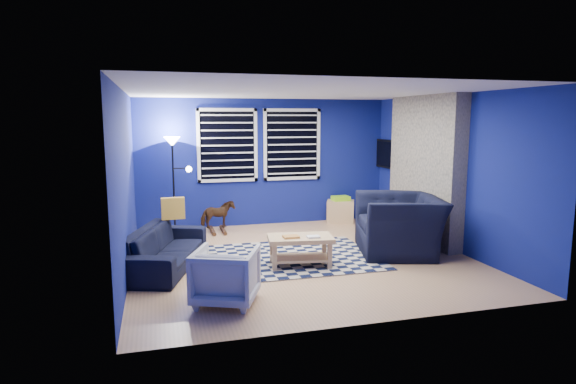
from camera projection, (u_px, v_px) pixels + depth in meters
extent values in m
plane|color=tan|center=(301.00, 258.00, 7.37)|extent=(5.00, 5.00, 0.00)
plane|color=white|center=(302.00, 91.00, 7.00)|extent=(5.00, 5.00, 0.00)
plane|color=navy|center=(265.00, 162.00, 9.57)|extent=(5.00, 0.00, 5.00)
plane|color=navy|center=(126.00, 182.00, 6.53)|extent=(0.00, 5.00, 5.00)
plane|color=navy|center=(448.00, 172.00, 7.84)|extent=(0.00, 5.00, 5.00)
cube|color=gray|center=(425.00, 169.00, 8.28)|extent=(0.26, 2.00, 2.50)
cube|color=black|center=(415.00, 221.00, 8.38)|extent=(0.04, 0.70, 0.60)
cube|color=gray|center=(408.00, 238.00, 8.39)|extent=(0.50, 1.20, 0.08)
cube|color=black|center=(227.00, 145.00, 9.30)|extent=(1.05, 0.02, 1.30)
cube|color=white|center=(227.00, 110.00, 9.19)|extent=(1.17, 0.05, 0.06)
cube|color=white|center=(228.00, 180.00, 9.39)|extent=(1.17, 0.05, 0.06)
cube|color=black|center=(292.00, 144.00, 9.64)|extent=(1.05, 0.02, 1.30)
cube|color=white|center=(292.00, 110.00, 9.53)|extent=(1.17, 0.05, 0.06)
cube|color=white|center=(292.00, 178.00, 9.73)|extent=(1.17, 0.05, 0.06)
cube|color=black|center=(389.00, 154.00, 9.71)|extent=(0.06, 1.00, 0.58)
cube|color=black|center=(387.00, 154.00, 9.70)|extent=(0.01, 0.92, 0.50)
cube|color=black|center=(293.00, 257.00, 7.36)|extent=(2.51, 2.01, 0.02)
imported|color=black|center=(165.00, 248.00, 6.84)|extent=(2.10, 1.33, 0.57)
imported|color=black|center=(400.00, 225.00, 7.59)|extent=(1.66, 1.54, 0.90)
imported|color=gray|center=(226.00, 276.00, 5.51)|extent=(0.91, 0.92, 0.65)
imported|color=#472617|center=(218.00, 215.00, 8.98)|extent=(0.44, 0.67, 0.52)
cube|color=tan|center=(300.00, 238.00, 6.89)|extent=(0.99, 0.66, 0.06)
cube|color=tan|center=(300.00, 258.00, 6.93)|extent=(0.90, 0.57, 0.03)
cube|color=#BD7C36|center=(291.00, 237.00, 6.79)|extent=(0.24, 0.19, 0.03)
cube|color=silver|center=(313.00, 237.00, 6.80)|extent=(0.20, 0.16, 0.03)
cube|color=tan|center=(277.00, 259.00, 6.62)|extent=(0.07, 0.07, 0.37)
cube|color=tan|center=(331.00, 255.00, 6.82)|extent=(0.07, 0.07, 0.37)
cube|color=tan|center=(271.00, 251.00, 7.01)|extent=(0.07, 0.07, 0.37)
cube|color=tan|center=(321.00, 247.00, 7.21)|extent=(0.07, 0.07, 0.37)
cube|color=tan|center=(340.00, 211.00, 9.88)|extent=(0.64, 0.55, 0.45)
cube|color=black|center=(340.00, 211.00, 9.88)|extent=(0.56, 0.49, 0.36)
cube|color=#99EC1B|center=(341.00, 198.00, 9.84)|extent=(0.42, 0.38, 0.09)
cylinder|color=black|center=(175.00, 232.00, 8.95)|extent=(0.22, 0.22, 0.03)
cylinder|color=black|center=(174.00, 189.00, 8.83)|extent=(0.03, 0.03, 1.66)
cone|color=white|center=(172.00, 142.00, 8.70)|extent=(0.30, 0.30, 0.17)
sphere|color=white|center=(189.00, 169.00, 8.80)|extent=(0.11, 0.11, 0.11)
cube|color=gold|center=(173.00, 208.00, 7.40)|extent=(0.36, 0.12, 0.34)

